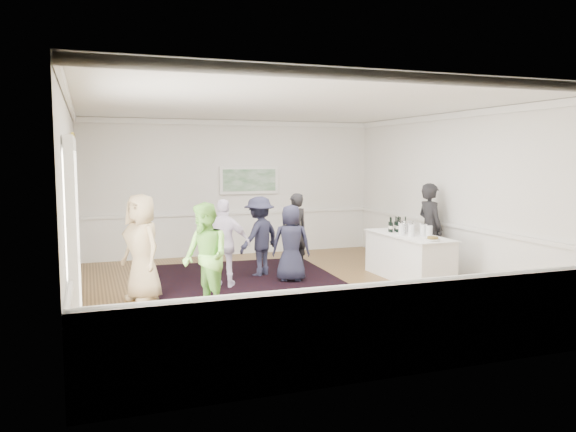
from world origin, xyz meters
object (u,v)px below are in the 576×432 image
object	(u,v)px
guest_navy	(291,243)
bartender	(430,228)
guest_green	(205,257)
guest_lilac	(224,244)
guest_dark_b	(295,231)
serving_table	(408,257)
nut_bowl	(433,239)
guest_dark_a	(259,236)
ice_bucket	(407,227)
guest_tan	(142,247)

from	to	relation	value
guest_navy	bartender	bearing A→B (deg)	-164.09
guest_green	guest_lilac	bearing A→B (deg)	139.45
bartender	guest_green	size ratio (longest dim) A/B	1.10
guest_dark_b	serving_table	bearing A→B (deg)	118.22
serving_table	nut_bowl	bearing A→B (deg)	-93.40
guest_dark_a	ice_bucket	distance (m)	2.87
guest_dark_b	guest_navy	xyz separation A→B (m)	(-0.51, -1.14, -0.07)
guest_tan	guest_navy	world-z (taller)	guest_tan
ice_bucket	guest_navy	bearing A→B (deg)	170.00
serving_table	guest_lilac	xyz separation A→B (m)	(-3.47, 0.50, 0.36)
guest_tan	guest_lilac	world-z (taller)	guest_tan
guest_tan	nut_bowl	world-z (taller)	guest_tan
guest_tan	nut_bowl	xyz separation A→B (m)	(4.88, -0.95, 0.03)
guest_dark_a	ice_bucket	size ratio (longest dim) A/B	6.03
bartender	guest_lilac	size ratio (longest dim) A/B	1.14
guest_lilac	guest_navy	distance (m)	1.30
bartender	guest_dark_a	distance (m)	3.43
guest_lilac	guest_tan	bearing A→B (deg)	39.86
guest_green	guest_dark_a	distance (m)	2.64
serving_table	guest_dark_a	distance (m)	2.90
guest_dark_b	ice_bucket	distance (m)	2.32
guest_green	nut_bowl	bearing A→B (deg)	74.07
nut_bowl	guest_tan	bearing A→B (deg)	169.02
guest_dark_a	nut_bowl	world-z (taller)	guest_dark_a
bartender	guest_dark_a	bearing A→B (deg)	73.10
ice_bucket	bartender	bearing A→B (deg)	16.94
nut_bowl	bartender	bearing A→B (deg)	57.92
guest_tan	guest_lilac	bearing A→B (deg)	77.53
guest_lilac	nut_bowl	world-z (taller)	guest_lilac
guest_green	guest_navy	size ratio (longest dim) A/B	1.14
guest_green	ice_bucket	size ratio (longest dim) A/B	6.36
ice_bucket	nut_bowl	bearing A→B (deg)	-96.03
serving_table	nut_bowl	size ratio (longest dim) A/B	9.02
guest_tan	guest_lilac	size ratio (longest dim) A/B	1.09
guest_dark_b	ice_bucket	xyz separation A→B (m)	(1.73, -1.53, 0.18)
guest_dark_b	ice_bucket	bearing A→B (deg)	122.40
guest_lilac	guest_navy	size ratio (longest dim) A/B	1.10
guest_tan	guest_green	size ratio (longest dim) A/B	1.05
guest_tan	guest_navy	xyz separation A→B (m)	(2.76, 0.48, -0.14)
guest_navy	guest_dark_b	bearing A→B (deg)	-94.35
serving_table	ice_bucket	world-z (taller)	ice_bucket
serving_table	guest_dark_b	bearing A→B (deg)	134.31
guest_green	ice_bucket	bearing A→B (deg)	87.99
nut_bowl	guest_dark_a	bearing A→B (deg)	140.27
guest_green	guest_lilac	distance (m)	1.55
guest_navy	ice_bucket	distance (m)	2.28
guest_green	guest_dark_a	xyz separation A→B (m)	(1.50, 2.17, -0.04)
ice_bucket	guest_dark_b	bearing A→B (deg)	138.49
guest_navy	guest_dark_a	bearing A→B (deg)	-39.09
serving_table	ice_bucket	size ratio (longest dim) A/B	8.17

